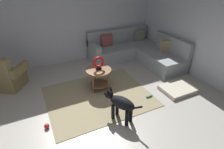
{
  "coord_description": "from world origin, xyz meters",
  "views": [
    {
      "loc": [
        -1.06,
        -2.53,
        2.5
      ],
      "look_at": [
        0.45,
        0.6,
        0.55
      ],
      "focal_mm": 29.21,
      "sensor_mm": 36.0,
      "label": 1
    }
  ],
  "objects_px": {
    "torus_sculpture": "(98,63)",
    "dog_toy_rope": "(149,97)",
    "dog_toy_ball": "(47,126)",
    "dog": "(120,103)",
    "armchair": "(7,77)",
    "side_table": "(99,74)",
    "dog_bed_mat": "(178,89)",
    "sectional_couch": "(136,52)"
  },
  "relations": [
    {
      "from": "torus_sculpture",
      "to": "dog_toy_ball",
      "type": "height_order",
      "value": "torus_sculpture"
    },
    {
      "from": "armchair",
      "to": "side_table",
      "type": "bearing_deg",
      "value": 6.26
    },
    {
      "from": "sectional_couch",
      "to": "dog_bed_mat",
      "type": "bearing_deg",
      "value": -90.36
    },
    {
      "from": "dog_bed_mat",
      "to": "dog",
      "type": "xyz_separation_m",
      "value": [
        -1.74,
        -0.25,
        0.33
      ]
    },
    {
      "from": "torus_sculpture",
      "to": "dog_toy_rope",
      "type": "xyz_separation_m",
      "value": [
        0.9,
        -0.82,
        -0.69
      ]
    },
    {
      "from": "dog",
      "to": "dog_toy_ball",
      "type": "distance_m",
      "value": 1.41
    },
    {
      "from": "dog_toy_rope",
      "to": "dog_bed_mat",
      "type": "bearing_deg",
      "value": -4.55
    },
    {
      "from": "dog_bed_mat",
      "to": "dog_toy_rope",
      "type": "height_order",
      "value": "dog_bed_mat"
    },
    {
      "from": "sectional_couch",
      "to": "dog_toy_ball",
      "type": "bearing_deg",
      "value": -149.24
    },
    {
      "from": "dog_toy_ball",
      "to": "dog_toy_rope",
      "type": "bearing_deg",
      "value": -1.13
    },
    {
      "from": "torus_sculpture",
      "to": "side_table",
      "type": "bearing_deg",
      "value": 80.54
    },
    {
      "from": "sectional_couch",
      "to": "dog_toy_rope",
      "type": "bearing_deg",
      "value": -113.55
    },
    {
      "from": "armchair",
      "to": "dog",
      "type": "xyz_separation_m",
      "value": [
        1.94,
        -2.14,
        0.05
      ]
    },
    {
      "from": "torus_sculpture",
      "to": "dog_toy_ball",
      "type": "distance_m",
      "value": 1.7
    },
    {
      "from": "armchair",
      "to": "side_table",
      "type": "xyz_separation_m",
      "value": [
        1.97,
        -1.0,
        0.09
      ]
    },
    {
      "from": "dog",
      "to": "dog_bed_mat",
      "type": "bearing_deg",
      "value": -19.94
    },
    {
      "from": "side_table",
      "to": "dog_toy_rope",
      "type": "distance_m",
      "value": 1.28
    },
    {
      "from": "sectional_couch",
      "to": "side_table",
      "type": "distance_m",
      "value": 2.01
    },
    {
      "from": "dog_toy_ball",
      "to": "dog_toy_rope",
      "type": "distance_m",
      "value": 2.25
    },
    {
      "from": "dog",
      "to": "dog_toy_rope",
      "type": "xyz_separation_m",
      "value": [
        0.93,
        0.32,
        -0.35
      ]
    },
    {
      "from": "side_table",
      "to": "sectional_couch",
      "type": "bearing_deg",
      "value": 31.52
    },
    {
      "from": "torus_sculpture",
      "to": "dog_toy_ball",
      "type": "xyz_separation_m",
      "value": [
        -1.36,
        -0.78,
        -0.66
      ]
    },
    {
      "from": "side_table",
      "to": "dog_bed_mat",
      "type": "height_order",
      "value": "side_table"
    },
    {
      "from": "torus_sculpture",
      "to": "dog",
      "type": "height_order",
      "value": "torus_sculpture"
    },
    {
      "from": "sectional_couch",
      "to": "torus_sculpture",
      "type": "relative_size",
      "value": 6.9
    },
    {
      "from": "dog_bed_mat",
      "to": "dog_toy_ball",
      "type": "height_order",
      "value": "dog_toy_ball"
    },
    {
      "from": "dog_toy_ball",
      "to": "dog_bed_mat",
      "type": "bearing_deg",
      "value": -2.03
    },
    {
      "from": "sectional_couch",
      "to": "dog",
      "type": "relative_size",
      "value": 2.92
    },
    {
      "from": "dog_bed_mat",
      "to": "dog_toy_rope",
      "type": "relative_size",
      "value": 5.31
    },
    {
      "from": "side_table",
      "to": "dog",
      "type": "relative_size",
      "value": 0.78
    },
    {
      "from": "dog_toy_ball",
      "to": "armchair",
      "type": "bearing_deg",
      "value": 109.08
    },
    {
      "from": "armchair",
      "to": "sectional_couch",
      "type": "bearing_deg",
      "value": 33.94
    },
    {
      "from": "armchair",
      "to": "dog_toy_ball",
      "type": "xyz_separation_m",
      "value": [
        0.62,
        -1.78,
        -0.28
      ]
    },
    {
      "from": "dog",
      "to": "dog_toy_ball",
      "type": "bearing_deg",
      "value": 136.44
    },
    {
      "from": "dog_toy_ball",
      "to": "torus_sculpture",
      "type": "bearing_deg",
      "value": 29.79
    },
    {
      "from": "dog_bed_mat",
      "to": "side_table",
      "type": "bearing_deg",
      "value": 152.5
    },
    {
      "from": "dog_bed_mat",
      "to": "torus_sculpture",
      "type": "bearing_deg",
      "value": 152.5
    },
    {
      "from": "torus_sculpture",
      "to": "sectional_couch",
      "type": "bearing_deg",
      "value": 31.52
    },
    {
      "from": "armchair",
      "to": "side_table",
      "type": "height_order",
      "value": "armchair"
    },
    {
      "from": "dog",
      "to": "dog_toy_ball",
      "type": "height_order",
      "value": "dog"
    },
    {
      "from": "sectional_couch",
      "to": "dog_toy_rope",
      "type": "relative_size",
      "value": 14.95
    },
    {
      "from": "dog_bed_mat",
      "to": "dog_toy_ball",
      "type": "distance_m",
      "value": 3.06
    }
  ]
}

